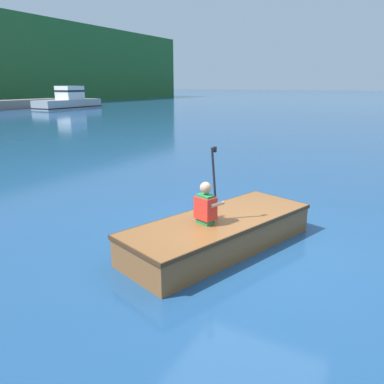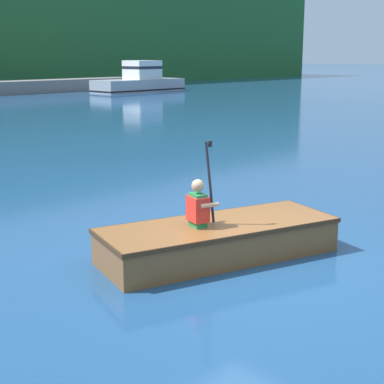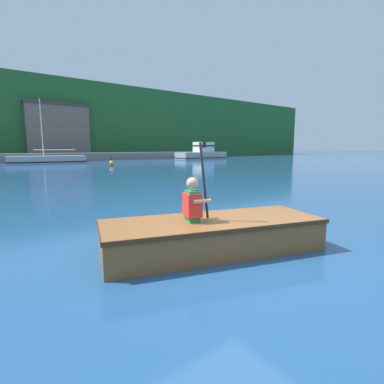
{
  "view_description": "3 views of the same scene",
  "coord_description": "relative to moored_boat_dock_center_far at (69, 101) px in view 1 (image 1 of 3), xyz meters",
  "views": [
    {
      "loc": [
        -5.06,
        -1.87,
        2.48
      ],
      "look_at": [
        -0.11,
        0.94,
        0.83
      ],
      "focal_mm": 35.0,
      "sensor_mm": 36.0,
      "label": 1
    },
    {
      "loc": [
        -5.83,
        -4.6,
        2.7
      ],
      "look_at": [
        -0.11,
        0.94,
        0.83
      ],
      "focal_mm": 55.0,
      "sensor_mm": 36.0,
      "label": 2
    },
    {
      "loc": [
        -3.0,
        -2.8,
        1.53
      ],
      "look_at": [
        -0.11,
        0.94,
        0.83
      ],
      "focal_mm": 28.0,
      "sensor_mm": 36.0,
      "label": 3
    }
  ],
  "objects": [
    {
      "name": "person_paddler",
      "position": [
        -23.66,
        -28.41,
        0.01
      ],
      "size": [
        0.41,
        0.42,
        1.13
      ],
      "color": "#267F3F",
      "rests_on": "rowboat_foreground"
    },
    {
      "name": "ground_plane",
      "position": [
        -23.25,
        -28.94,
        -0.75
      ],
      "size": [
        300.0,
        300.0,
        0.0
      ],
      "primitive_type": "plane",
      "color": "navy"
    },
    {
      "name": "rowboat_foreground",
      "position": [
        -23.32,
        -28.52,
        -0.48
      ],
      "size": [
        3.46,
        2.11,
        0.48
      ],
      "color": "brown",
      "rests_on": "ground"
    },
    {
      "name": "moored_boat_dock_center_far",
      "position": [
        0.0,
        0.0,
        0.0
      ],
      "size": [
        7.3,
        2.53,
        2.26
      ],
      "color": "#9EA3A8",
      "rests_on": "ground"
    }
  ]
}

